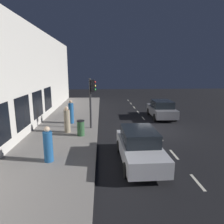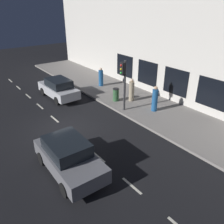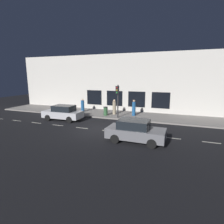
# 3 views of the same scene
# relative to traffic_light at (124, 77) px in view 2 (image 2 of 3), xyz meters

# --- Properties ---
(ground_plane) EXTENTS (60.00, 60.00, 0.00)m
(ground_plane) POSITION_rel_traffic_light_xyz_m (-4.37, 0.33, -2.58)
(ground_plane) COLOR black
(sidewalk) EXTENTS (4.50, 32.00, 0.15)m
(sidewalk) POSITION_rel_traffic_light_xyz_m (1.88, 0.33, -2.50)
(sidewalk) COLOR gray
(sidewalk) RESTS_ON ground
(building_facade) EXTENTS (0.65, 32.00, 7.37)m
(building_facade) POSITION_rel_traffic_light_xyz_m (4.43, 0.33, 1.10)
(building_facade) COLOR beige
(building_facade) RESTS_ON ground
(lane_centre_line) EXTENTS (0.12, 27.20, 0.01)m
(lane_centre_line) POSITION_rel_traffic_light_xyz_m (-4.37, -0.67, -2.57)
(lane_centre_line) COLOR beige
(lane_centre_line) RESTS_ON ground
(traffic_light) EXTENTS (0.49, 0.32, 3.53)m
(traffic_light) POSITION_rel_traffic_light_xyz_m (0.00, 0.00, 0.00)
(traffic_light) COLOR #2D2D30
(traffic_light) RESTS_ON sidewalk
(parked_car_0) EXTENTS (1.89, 4.20, 1.58)m
(parked_car_0) POSITION_rel_traffic_light_xyz_m (-2.41, 5.28, -1.79)
(parked_car_0) COLOR #B7B7BC
(parked_car_0) RESTS_ON ground
(parked_car_1) EXTENTS (2.00, 4.12, 1.58)m
(parked_car_1) POSITION_rel_traffic_light_xyz_m (-6.01, -3.36, -1.79)
(parked_car_1) COLOR slate
(parked_car_1) RESTS_ON ground
(pedestrian_0) EXTENTS (0.54, 0.54, 1.82)m
(pedestrian_0) POSITION_rel_traffic_light_xyz_m (1.71, -1.39, -1.59)
(pedestrian_0) COLOR #1E5189
(pedestrian_0) RESTS_ON sidewalk
(pedestrian_1) EXTENTS (0.57, 0.57, 1.77)m
(pedestrian_1) POSITION_rel_traffic_light_xyz_m (1.63, 0.95, -1.61)
(pedestrian_1) COLOR gray
(pedestrian_1) RESTS_ON sidewalk
(pedestrian_2) EXTENTS (0.58, 0.58, 1.66)m
(pedestrian_2) POSITION_rel_traffic_light_xyz_m (1.77, 5.28, -1.67)
(pedestrian_2) COLOR #1E5189
(pedestrian_2) RESTS_ON sidewalk
(trash_bin) EXTENTS (0.48, 0.48, 0.99)m
(trash_bin) POSITION_rel_traffic_light_xyz_m (0.67, 1.66, -1.93)
(trash_bin) COLOR #2D5633
(trash_bin) RESTS_ON sidewalk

